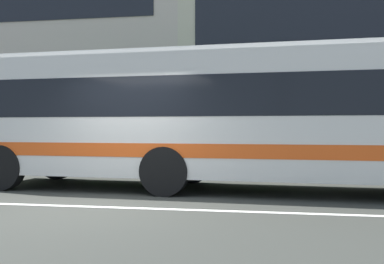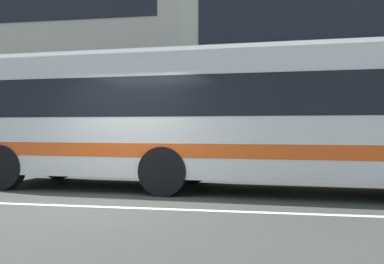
{
  "view_description": "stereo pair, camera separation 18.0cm",
  "coord_description": "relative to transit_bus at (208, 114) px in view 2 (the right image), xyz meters",
  "views": [
    {
      "loc": [
        3.06,
        -7.8,
        1.39
      ],
      "look_at": [
        1.05,
        3.06,
        1.28
      ],
      "focal_mm": 44.47,
      "sensor_mm": 36.0,
      "label": 1
    },
    {
      "loc": [
        3.24,
        -7.76,
        1.39
      ],
      "look_at": [
        1.05,
        3.06,
        1.28
      ],
      "focal_mm": 44.47,
      "sensor_mm": 36.0,
      "label": 2
    }
  ],
  "objects": [
    {
      "name": "transit_bus",
      "position": [
        0.0,
        0.0,
        0.0
      ],
      "size": [
        10.94,
        3.21,
        3.03
      ],
      "color": "silver",
      "rests_on": "ground_plane"
    },
    {
      "name": "lane_centre_line",
      "position": [
        -1.51,
        -2.62,
        -1.67
      ],
      "size": [
        60.0,
        0.16,
        0.01
      ],
      "primitive_type": "cube",
      "color": "silver",
      "rests_on": "ground_plane"
    },
    {
      "name": "ground_plane",
      "position": [
        -1.51,
        -2.62,
        -1.67
      ],
      "size": [
        160.0,
        160.0,
        0.0
      ],
      "primitive_type": "plane",
      "color": "#32342F"
    },
    {
      "name": "hedge_row_far",
      "position": [
        -3.87,
        4.0,
        -1.15
      ],
      "size": [
        12.98,
        1.1,
        1.04
      ],
      "primitive_type": "cube",
      "color": "#14531B",
      "rests_on": "ground_plane"
    }
  ]
}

